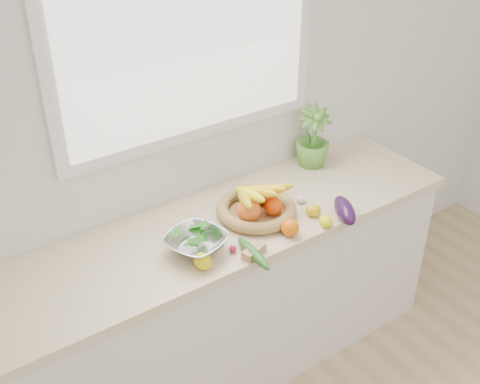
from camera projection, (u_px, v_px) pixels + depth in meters
back_wall at (190, 108)px, 2.70m from camera, size 4.50×0.02×2.70m
counter_cabinet at (229, 299)px, 2.98m from camera, size 2.20×0.58×0.86m
countertop at (229, 225)px, 2.74m from camera, size 2.24×0.62×0.04m
window_frame at (188, 20)px, 2.48m from camera, size 1.30×0.03×1.10m
window_pane at (190, 21)px, 2.47m from camera, size 1.18×0.01×0.98m
orange_loose at (290, 228)px, 2.62m from camera, size 0.10×0.10×0.08m
lemon_a at (203, 261)px, 2.43m from camera, size 0.07×0.09×0.07m
lemon_b at (326, 221)px, 2.69m from camera, size 0.08×0.08×0.06m
lemon_c at (313, 211)px, 2.76m from camera, size 0.09×0.09×0.06m
apple at (247, 213)px, 2.72m from camera, size 0.10×0.10×0.07m
ginger at (254, 251)px, 2.51m from camera, size 0.12×0.08×0.04m
garlic_a at (269, 200)px, 2.84m from camera, size 0.06×0.06×0.04m
garlic_b at (301, 199)px, 2.85m from camera, size 0.05×0.05×0.04m
garlic_c at (289, 217)px, 2.73m from camera, size 0.06×0.06×0.04m
eggplant at (345, 210)px, 2.73m from camera, size 0.17×0.23×0.09m
cucumber at (253, 253)px, 2.50m from camera, size 0.06×0.25×0.05m
radish at (233, 249)px, 2.53m from camera, size 0.04×0.04×0.03m
potted_herb at (313, 138)px, 3.10m from camera, size 0.22×0.22×0.33m
fruit_basket at (256, 205)px, 2.75m from camera, size 0.46×0.46×0.19m
colander_with_spinach at (196, 239)px, 2.51m from camera, size 0.32×0.32×0.13m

